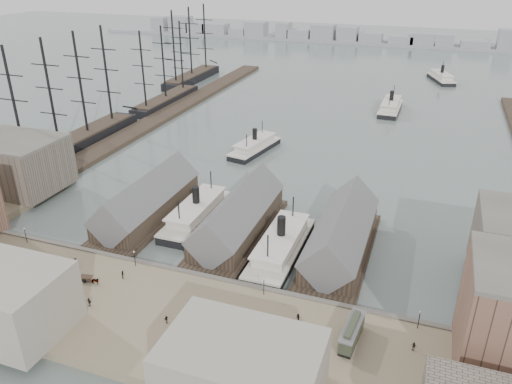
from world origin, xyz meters
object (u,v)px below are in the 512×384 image
at_px(tram, 352,333).
at_px(horse_cart_left, 24,272).
at_px(horse_cart_center, 92,280).
at_px(horse_cart_right, 221,333).
at_px(ferry_docked_west, 197,212).

xyz_separation_m(tram, horse_cart_left, (-69.49, -3.59, -0.98)).
bearing_deg(horse_cart_center, tram, -98.75).
xyz_separation_m(horse_cart_center, horse_cart_right, (31.75, -5.52, -0.03)).
height_order(ferry_docked_west, horse_cart_right, ferry_docked_west).
distance_m(tram, horse_cart_center, 53.97).
bearing_deg(horse_cart_right, horse_cart_left, 99.30).
height_order(horse_cart_left, horse_cart_center, horse_cart_center).
bearing_deg(tram, horse_cart_left, -171.88).
height_order(tram, horse_cart_left, tram).
height_order(tram, horse_cart_center, tram).
xyz_separation_m(ferry_docked_west, horse_cart_left, (-22.48, -37.93, 0.35)).
bearing_deg(horse_cart_left, horse_cart_right, -70.94).
bearing_deg(horse_cart_left, tram, -64.33).
height_order(ferry_docked_west, horse_cart_left, ferry_docked_west).
xyz_separation_m(ferry_docked_west, horse_cart_right, (24.81, -40.94, 0.32)).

